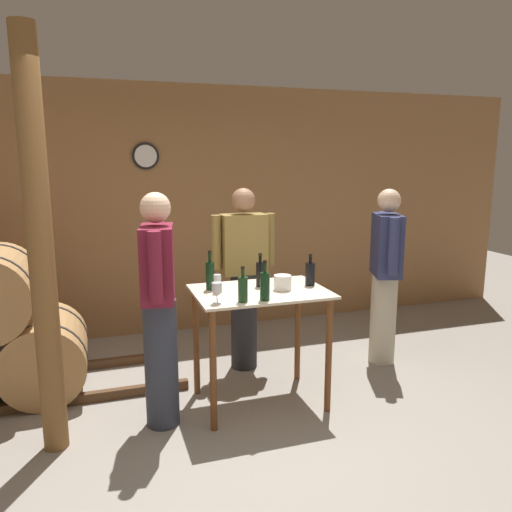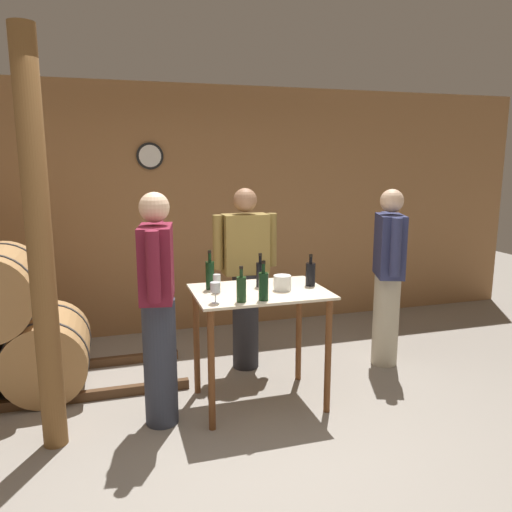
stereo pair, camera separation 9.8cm
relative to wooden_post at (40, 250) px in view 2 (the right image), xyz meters
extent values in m
plane|color=gray|center=(1.27, -0.43, -1.35)|extent=(14.00, 14.00, 0.00)
cube|color=#996B42|center=(1.27, 2.11, 0.00)|extent=(8.40, 0.05, 2.70)
cylinder|color=black|center=(0.88, 2.07, 0.59)|extent=(0.28, 0.03, 0.28)
cylinder|color=white|center=(0.88, 2.06, 0.59)|extent=(0.23, 0.01, 0.23)
cylinder|color=#AD7F4C|center=(-0.12, 0.92, -1.02)|extent=(0.66, 0.84, 0.66)
cylinder|color=#38383D|center=(-0.12, 0.67, -1.02)|extent=(0.67, 0.03, 0.67)
cylinder|color=#38383D|center=(-0.12, 1.17, -1.02)|extent=(0.67, 0.03, 0.67)
cylinder|color=#38383D|center=(-0.46, 1.17, -0.46)|extent=(0.67, 0.03, 0.67)
cube|color=beige|center=(1.51, 0.17, -0.44)|extent=(1.02, 0.72, 0.02)
cylinder|color=brown|center=(1.06, -0.13, -0.90)|extent=(0.05, 0.05, 0.90)
cylinder|color=brown|center=(1.96, -0.13, -0.90)|extent=(0.05, 0.05, 0.90)
cylinder|color=brown|center=(1.06, 0.47, -0.90)|extent=(0.05, 0.05, 0.90)
cylinder|color=brown|center=(1.96, 0.47, -0.90)|extent=(0.05, 0.05, 0.90)
cylinder|color=brown|center=(0.00, 0.00, 0.00)|extent=(0.16, 0.16, 2.70)
cylinder|color=black|center=(1.15, 0.32, -0.32)|extent=(0.07, 0.07, 0.22)
cylinder|color=black|center=(1.15, 0.32, -0.17)|extent=(0.02, 0.02, 0.09)
cylinder|color=black|center=(1.15, 0.32, -0.13)|extent=(0.03, 0.03, 0.02)
cylinder|color=#193819|center=(1.29, -0.09, -0.34)|extent=(0.07, 0.07, 0.18)
cylinder|color=#193819|center=(1.29, -0.09, -0.21)|extent=(0.02, 0.02, 0.08)
cylinder|color=black|center=(1.29, -0.09, -0.18)|extent=(0.03, 0.03, 0.02)
cylinder|color=black|center=(1.46, -0.09, -0.33)|extent=(0.07, 0.07, 0.20)
cylinder|color=black|center=(1.46, -0.09, -0.18)|extent=(0.02, 0.02, 0.09)
cylinder|color=black|center=(1.46, -0.09, -0.15)|extent=(0.03, 0.03, 0.02)
cylinder|color=black|center=(1.55, 0.28, -0.33)|extent=(0.06, 0.06, 0.19)
cylinder|color=black|center=(1.55, 0.28, -0.20)|extent=(0.02, 0.02, 0.07)
cylinder|color=black|center=(1.55, 0.28, -0.17)|extent=(0.03, 0.03, 0.02)
cylinder|color=black|center=(1.94, 0.20, -0.34)|extent=(0.08, 0.08, 0.18)
cylinder|color=black|center=(1.94, 0.20, -0.21)|extent=(0.02, 0.02, 0.07)
cylinder|color=black|center=(1.94, 0.20, -0.18)|extent=(0.03, 0.03, 0.02)
cylinder|color=silver|center=(1.11, -0.06, -0.43)|extent=(0.06, 0.06, 0.00)
cylinder|color=silver|center=(1.11, -0.06, -0.39)|extent=(0.01, 0.01, 0.08)
cylinder|color=silver|center=(1.11, -0.06, -0.31)|extent=(0.07, 0.07, 0.07)
cylinder|color=silver|center=(1.18, 0.20, -0.43)|extent=(0.06, 0.06, 0.00)
cylinder|color=silver|center=(1.18, 0.20, -0.39)|extent=(0.01, 0.01, 0.08)
cylinder|color=silver|center=(1.18, 0.20, -0.32)|extent=(0.06, 0.06, 0.06)
cylinder|color=white|center=(1.68, 0.13, -0.37)|extent=(0.14, 0.14, 0.12)
cylinder|color=#232328|center=(1.59, 0.88, -0.90)|extent=(0.24, 0.24, 0.90)
cube|color=olive|center=(1.59, 0.88, -0.18)|extent=(0.40, 0.22, 0.54)
sphere|color=#9E7051|center=(1.59, 0.88, 0.21)|extent=(0.21, 0.21, 0.21)
cylinder|color=olive|center=(1.84, 0.88, -0.16)|extent=(0.09, 0.09, 0.48)
cylinder|color=olive|center=(1.34, 0.88, -0.16)|extent=(0.09, 0.09, 0.48)
cylinder|color=#333847|center=(0.73, 0.08, -0.88)|extent=(0.24, 0.24, 0.94)
cube|color=maroon|center=(0.73, 0.08, -0.15)|extent=(0.29, 0.43, 0.52)
sphere|color=beige|center=(0.73, 0.08, 0.24)|extent=(0.21, 0.21, 0.21)
cylinder|color=maroon|center=(0.68, -0.17, -0.12)|extent=(0.09, 0.09, 0.47)
cylinder|color=maroon|center=(0.77, 0.32, -0.12)|extent=(0.09, 0.09, 0.47)
cylinder|color=#B7AD93|center=(2.87, 0.57, -0.92)|extent=(0.24, 0.24, 0.85)
cube|color=navy|center=(2.87, 0.57, -0.21)|extent=(0.34, 0.45, 0.57)
sphere|color=beige|center=(2.87, 0.57, 0.20)|extent=(0.21, 0.21, 0.21)
cylinder|color=navy|center=(2.95, 0.80, -0.18)|extent=(0.09, 0.09, 0.51)
cylinder|color=navy|center=(2.78, 0.33, -0.18)|extent=(0.09, 0.09, 0.51)
camera|label=1|loc=(0.33, -3.34, 0.56)|focal=35.00mm
camera|label=2|loc=(0.42, -3.37, 0.56)|focal=35.00mm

